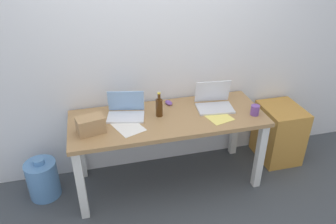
{
  "coord_description": "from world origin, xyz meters",
  "views": [
    {
      "loc": [
        -0.63,
        -2.5,
        2.25
      ],
      "look_at": [
        0.0,
        0.0,
        0.8
      ],
      "focal_mm": 34.68,
      "sensor_mm": 36.0,
      "label": 1
    }
  ],
  "objects_px": {
    "computer_mouse": "(169,103)",
    "water_cooler_jug": "(43,179)",
    "desk": "(168,126)",
    "laptop_right": "(214,102)",
    "coffee_mug": "(255,110)",
    "filing_cabinet": "(279,133)",
    "cardboard_box": "(91,125)",
    "beer_bottle": "(159,107)",
    "laptop_left": "(126,111)"
  },
  "relations": [
    {
      "from": "laptop_right",
      "to": "computer_mouse",
      "type": "distance_m",
      "value": 0.44
    },
    {
      "from": "beer_bottle",
      "to": "desk",
      "type": "bearing_deg",
      "value": -27.93
    },
    {
      "from": "laptop_left",
      "to": "cardboard_box",
      "type": "height_order",
      "value": "laptop_left"
    },
    {
      "from": "cardboard_box",
      "to": "beer_bottle",
      "type": "bearing_deg",
      "value": 11.92
    },
    {
      "from": "filing_cabinet",
      "to": "water_cooler_jug",
      "type": "bearing_deg",
      "value": -179.73
    },
    {
      "from": "laptop_right",
      "to": "beer_bottle",
      "type": "xyz_separation_m",
      "value": [
        -0.55,
        -0.03,
        0.04
      ]
    },
    {
      "from": "laptop_right",
      "to": "cardboard_box",
      "type": "distance_m",
      "value": 1.18
    },
    {
      "from": "cardboard_box",
      "to": "filing_cabinet",
      "type": "xyz_separation_m",
      "value": [
        1.97,
        0.19,
        -0.51
      ]
    },
    {
      "from": "laptop_left",
      "to": "beer_bottle",
      "type": "bearing_deg",
      "value": -13.3
    },
    {
      "from": "desk",
      "to": "computer_mouse",
      "type": "distance_m",
      "value": 0.27
    },
    {
      "from": "cardboard_box",
      "to": "filing_cabinet",
      "type": "height_order",
      "value": "cardboard_box"
    },
    {
      "from": "desk",
      "to": "laptop_left",
      "type": "relative_size",
      "value": 4.81
    },
    {
      "from": "filing_cabinet",
      "to": "coffee_mug",
      "type": "bearing_deg",
      "value": -152.16
    },
    {
      "from": "laptop_left",
      "to": "computer_mouse",
      "type": "height_order",
      "value": "laptop_left"
    },
    {
      "from": "filing_cabinet",
      "to": "desk",
      "type": "bearing_deg",
      "value": -175.52
    },
    {
      "from": "filing_cabinet",
      "to": "laptop_right",
      "type": "bearing_deg",
      "value": -178.07
    },
    {
      "from": "laptop_right",
      "to": "beer_bottle",
      "type": "height_order",
      "value": "laptop_right"
    },
    {
      "from": "coffee_mug",
      "to": "filing_cabinet",
      "type": "bearing_deg",
      "value": 27.84
    },
    {
      "from": "laptop_left",
      "to": "filing_cabinet",
      "type": "relative_size",
      "value": 0.6
    },
    {
      "from": "laptop_right",
      "to": "coffee_mug",
      "type": "bearing_deg",
      "value": -36.29
    },
    {
      "from": "computer_mouse",
      "to": "desk",
      "type": "bearing_deg",
      "value": -119.34
    },
    {
      "from": "cardboard_box",
      "to": "filing_cabinet",
      "type": "distance_m",
      "value": 2.04
    },
    {
      "from": "desk",
      "to": "laptop_right",
      "type": "relative_size",
      "value": 4.9
    },
    {
      "from": "beer_bottle",
      "to": "water_cooler_jug",
      "type": "distance_m",
      "value": 1.31
    },
    {
      "from": "coffee_mug",
      "to": "filing_cabinet",
      "type": "xyz_separation_m",
      "value": [
        0.49,
        0.26,
        -0.49
      ]
    },
    {
      "from": "beer_bottle",
      "to": "laptop_left",
      "type": "bearing_deg",
      "value": 166.7
    },
    {
      "from": "computer_mouse",
      "to": "water_cooler_jug",
      "type": "bearing_deg",
      "value": 173.19
    },
    {
      "from": "cardboard_box",
      "to": "filing_cabinet",
      "type": "bearing_deg",
      "value": 5.57
    },
    {
      "from": "laptop_left",
      "to": "laptop_right",
      "type": "relative_size",
      "value": 1.02
    },
    {
      "from": "desk",
      "to": "filing_cabinet",
      "type": "height_order",
      "value": "desk"
    },
    {
      "from": "cardboard_box",
      "to": "computer_mouse",
      "type": "bearing_deg",
      "value": 23.47
    },
    {
      "from": "laptop_left",
      "to": "filing_cabinet",
      "type": "xyz_separation_m",
      "value": [
        1.65,
        -0.01,
        -0.49
      ]
    },
    {
      "from": "laptop_right",
      "to": "filing_cabinet",
      "type": "relative_size",
      "value": 0.59
    },
    {
      "from": "beer_bottle",
      "to": "filing_cabinet",
      "type": "xyz_separation_m",
      "value": [
        1.35,
        0.06,
        -0.53
      ]
    },
    {
      "from": "beer_bottle",
      "to": "coffee_mug",
      "type": "height_order",
      "value": "beer_bottle"
    },
    {
      "from": "laptop_right",
      "to": "coffee_mug",
      "type": "relative_size",
      "value": 3.85
    },
    {
      "from": "laptop_right",
      "to": "water_cooler_jug",
      "type": "xyz_separation_m",
      "value": [
        -1.68,
        0.02,
        -0.62
      ]
    },
    {
      "from": "desk",
      "to": "computer_mouse",
      "type": "relative_size",
      "value": 17.92
    },
    {
      "from": "computer_mouse",
      "to": "filing_cabinet",
      "type": "height_order",
      "value": "computer_mouse"
    },
    {
      "from": "laptop_left",
      "to": "beer_bottle",
      "type": "distance_m",
      "value": 0.31
    },
    {
      "from": "laptop_right",
      "to": "beer_bottle",
      "type": "distance_m",
      "value": 0.55
    },
    {
      "from": "computer_mouse",
      "to": "filing_cabinet",
      "type": "relative_size",
      "value": 0.16
    },
    {
      "from": "beer_bottle",
      "to": "water_cooler_jug",
      "type": "bearing_deg",
      "value": 177.5
    },
    {
      "from": "laptop_right",
      "to": "coffee_mug",
      "type": "height_order",
      "value": "laptop_right"
    },
    {
      "from": "cardboard_box",
      "to": "coffee_mug",
      "type": "distance_m",
      "value": 1.48
    },
    {
      "from": "coffee_mug",
      "to": "water_cooler_jug",
      "type": "distance_m",
      "value": 2.1
    },
    {
      "from": "laptop_right",
      "to": "filing_cabinet",
      "type": "distance_m",
      "value": 0.94
    },
    {
      "from": "laptop_left",
      "to": "cardboard_box",
      "type": "distance_m",
      "value": 0.38
    },
    {
      "from": "beer_bottle",
      "to": "water_cooler_jug",
      "type": "xyz_separation_m",
      "value": [
        -1.13,
        0.05,
        -0.65
      ]
    },
    {
      "from": "cardboard_box",
      "to": "laptop_left",
      "type": "bearing_deg",
      "value": 32.04
    }
  ]
}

